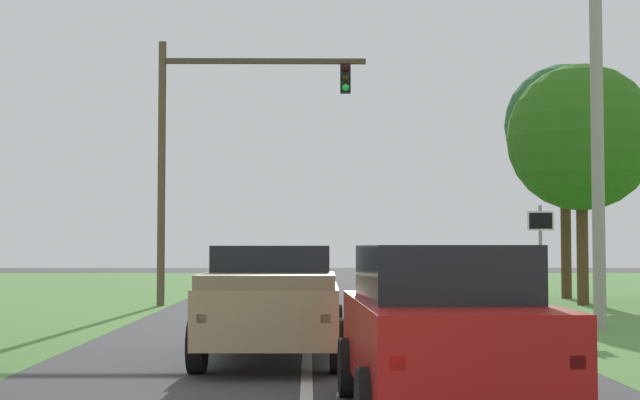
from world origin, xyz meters
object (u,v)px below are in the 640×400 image
pickup_truck_lead (273,301)px  red_suv_near (442,325)px  traffic_light (212,134)px  extra_tree_1 (564,125)px  keep_moving_sign (541,250)px  utility_pole_right (597,130)px  oak_tree_right (581,138)px

pickup_truck_lead → red_suv_near: bearing=-67.2°
traffic_light → extra_tree_1: extra_tree_1 is taller
traffic_light → pickup_truck_lead: bearing=-80.0°
keep_moving_sign → red_suv_near: bearing=-109.4°
red_suv_near → extra_tree_1: extra_tree_1 is taller
red_suv_near → pickup_truck_lead: bearing=112.8°
pickup_truck_lead → extra_tree_1: bearing=61.4°
pickup_truck_lead → utility_pole_right: 9.47m
utility_pole_right → extra_tree_1: utility_pole_right is taller
red_suv_near → traffic_light: 19.71m
oak_tree_right → extra_tree_1: 3.85m
red_suv_near → extra_tree_1: size_ratio=0.54×
extra_tree_1 → red_suv_near: bearing=-108.7°
red_suv_near → oak_tree_right: oak_tree_right is taller
red_suv_near → utility_pole_right: bearing=64.3°
keep_moving_sign → oak_tree_right: 9.50m
red_suv_near → traffic_light: size_ratio=0.55×
pickup_truck_lead → utility_pole_right: bearing=37.7°
red_suv_near → utility_pole_right: size_ratio=0.51×
pickup_truck_lead → extra_tree_1: extra_tree_1 is taller
pickup_truck_lead → traffic_light: bearing=100.0°
pickup_truck_lead → oak_tree_right: size_ratio=0.68×
oak_tree_right → pickup_truck_lead: bearing=-123.2°
oak_tree_right → traffic_light: bearing=-179.4°
pickup_truck_lead → keep_moving_sign: 8.23m
oak_tree_right → utility_pole_right: (-2.16, -8.58, -0.82)m
traffic_light → extra_tree_1: bearing=17.6°
pickup_truck_lead → oak_tree_right: oak_tree_right is taller
oak_tree_right → utility_pole_right: size_ratio=0.86×
keep_moving_sign → utility_pole_right: 2.94m
utility_pole_right → extra_tree_1: size_ratio=1.07×
keep_moving_sign → extra_tree_1: size_ratio=0.33×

